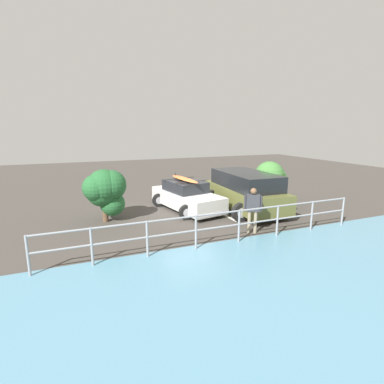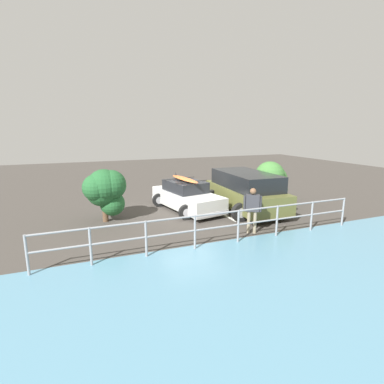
# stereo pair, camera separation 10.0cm
# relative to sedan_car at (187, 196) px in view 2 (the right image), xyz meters

# --- Properties ---
(ground_plane) EXTENTS (44.00, 44.00, 0.02)m
(ground_plane) POSITION_rel_sedan_car_xyz_m (-0.10, 0.18, -0.64)
(ground_plane) COLOR #423D38
(ground_plane) RESTS_ON ground
(parking_stripe) EXTENTS (0.12, 4.75, 0.00)m
(parking_stripe) POSITION_rel_sedan_car_xyz_m (-1.20, 0.04, -0.62)
(parking_stripe) COLOR silver
(parking_stripe) RESTS_ON ground
(sedan_car) EXTENTS (2.64, 4.20, 1.60)m
(sedan_car) POSITION_rel_sedan_car_xyz_m (0.00, 0.00, 0.00)
(sedan_car) COLOR silver
(sedan_car) RESTS_ON ground
(suv_car) EXTENTS (2.79, 4.74, 1.73)m
(suv_car) POSITION_rel_sedan_car_xyz_m (-2.40, 1.06, 0.27)
(suv_car) COLOR brown
(suv_car) RESTS_ON ground
(person_bystander) EXTENTS (0.55, 0.40, 1.62)m
(person_bystander) POSITION_rel_sedan_car_xyz_m (-1.05, 3.71, 0.35)
(person_bystander) COLOR gray
(person_bystander) RESTS_ON ground
(railing_fence) EXTENTS (10.68, 0.07, 1.08)m
(railing_fence) POSITION_rel_sedan_car_xyz_m (0.59, 4.26, 0.09)
(railing_fence) COLOR gray
(railing_fence) RESTS_ON ground
(bush_near_left) EXTENTS (1.67, 1.74, 2.10)m
(bush_near_left) POSITION_rel_sedan_car_xyz_m (3.57, 0.37, 0.67)
(bush_near_left) COLOR brown
(bush_near_left) RESTS_ON ground
(bush_near_right) EXTENTS (1.91, 1.85, 2.16)m
(bush_near_right) POSITION_rel_sedan_car_xyz_m (-4.30, 0.28, 0.34)
(bush_near_right) COLOR brown
(bush_near_right) RESTS_ON ground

